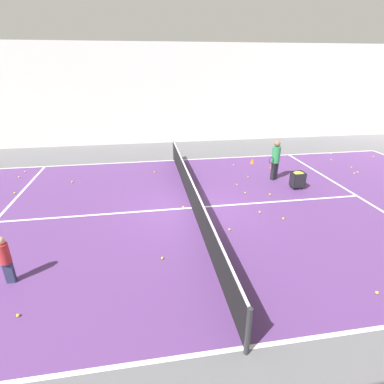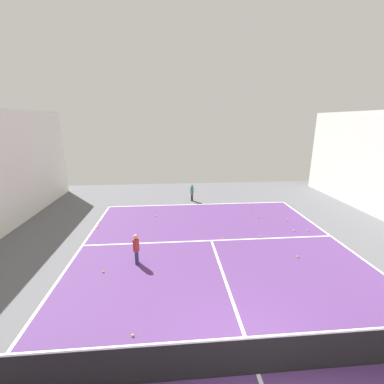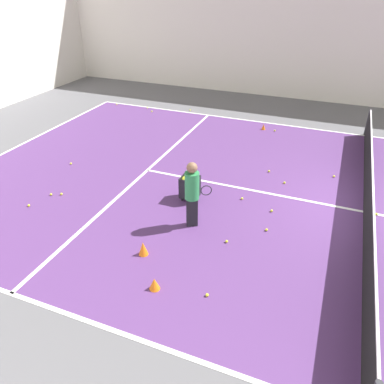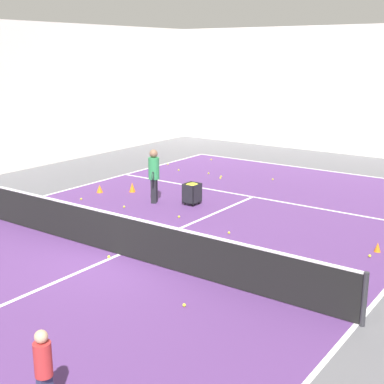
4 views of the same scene
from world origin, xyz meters
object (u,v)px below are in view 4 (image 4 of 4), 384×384
object	(u,v)px
tennis_net	(119,234)
ball_cart	(192,190)
coach_at_net	(154,172)
child_midcourt	(43,366)
training_cone_0	(100,189)
training_cone_1	(132,187)

from	to	relation	value
tennis_net	ball_cart	world-z (taller)	tennis_net
coach_at_net	child_midcourt	world-z (taller)	coach_at_net
tennis_net	child_midcourt	bearing A→B (deg)	-56.51
coach_at_net	training_cone_0	distance (m)	2.56
ball_cart	training_cone_0	bearing A→B (deg)	-169.39
coach_at_net	training_cone_0	size ratio (longest dim) A/B	6.56
coach_at_net	ball_cart	size ratio (longest dim) A/B	2.45
coach_at_net	training_cone_1	xyz separation A→B (m)	(-1.52, 0.60, -0.85)
training_cone_1	child_midcourt	bearing A→B (deg)	-53.75
coach_at_net	child_midcourt	bearing A→B (deg)	5.06
coach_at_net	training_cone_1	world-z (taller)	coach_at_net
tennis_net	child_midcourt	size ratio (longest dim) A/B	9.76
child_midcourt	coach_at_net	bearing A→B (deg)	31.76
tennis_net	coach_at_net	bearing A→B (deg)	119.16
tennis_net	child_midcourt	world-z (taller)	child_midcourt
child_midcourt	training_cone_1	bearing A→B (deg)	36.44
tennis_net	ball_cart	xyz separation A→B (m)	(-1.15, 4.65, -0.04)
ball_cart	training_cone_0	distance (m)	3.63
tennis_net	training_cone_1	distance (m)	6.08
tennis_net	coach_at_net	world-z (taller)	coach_at_net
coach_at_net	child_midcourt	distance (m)	10.61
training_cone_0	training_cone_1	bearing A→B (deg)	39.77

